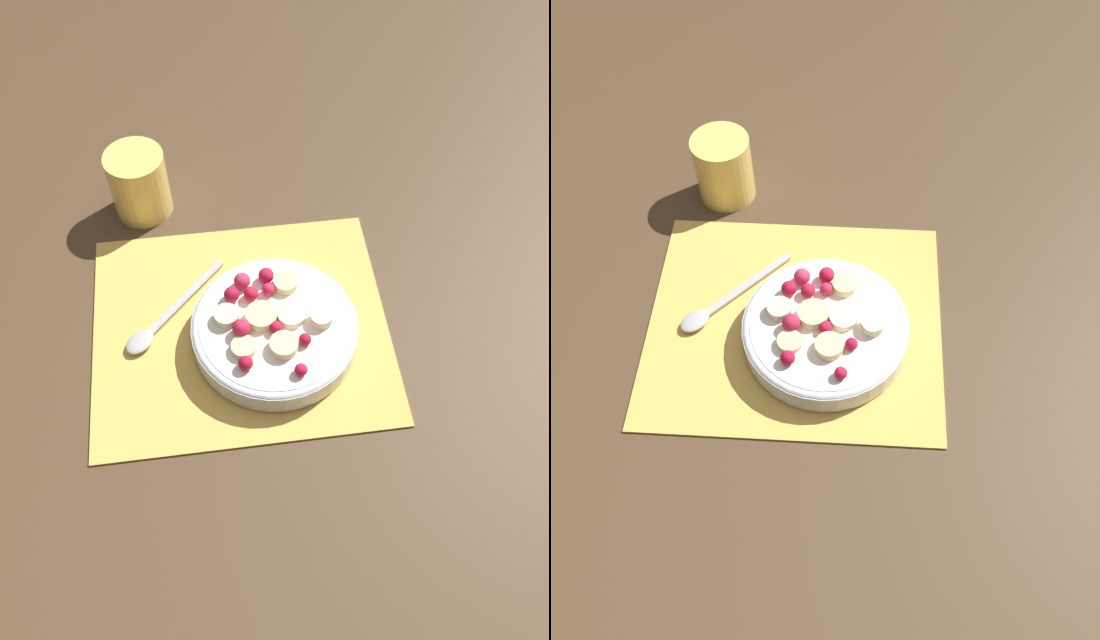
# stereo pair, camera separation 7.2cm
# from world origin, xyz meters

# --- Properties ---
(ground_plane) EXTENTS (3.00, 3.00, 0.00)m
(ground_plane) POSITION_xyz_m (0.00, 0.00, 0.00)
(ground_plane) COLOR #4C3823
(placemat) EXTENTS (0.36, 0.31, 0.01)m
(placemat) POSITION_xyz_m (0.00, 0.00, 0.00)
(placemat) COLOR #E0B251
(placemat) RESTS_ON ground_plane
(fruit_bowl) EXTENTS (0.20, 0.20, 0.05)m
(fruit_bowl) POSITION_xyz_m (-0.04, 0.02, 0.03)
(fruit_bowl) COLOR silver
(fruit_bowl) RESTS_ON placemat
(spoon) EXTENTS (0.13, 0.14, 0.01)m
(spoon) POSITION_xyz_m (0.10, -0.01, 0.01)
(spoon) COLOR #B2B2B7
(spoon) RESTS_ON placemat
(drinking_glass) EXTENTS (0.08, 0.08, 0.09)m
(drinking_glass) POSITION_xyz_m (0.11, -0.22, 0.05)
(drinking_glass) COLOR #F4CC66
(drinking_glass) RESTS_ON ground_plane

